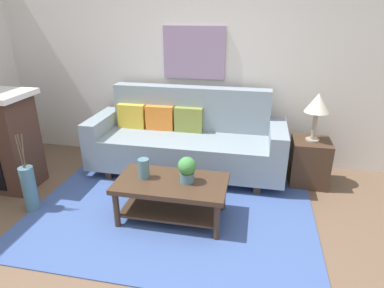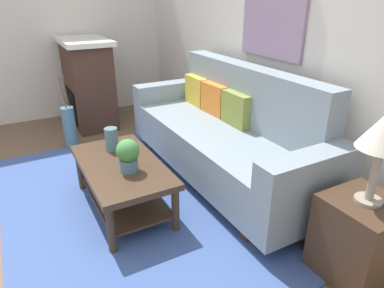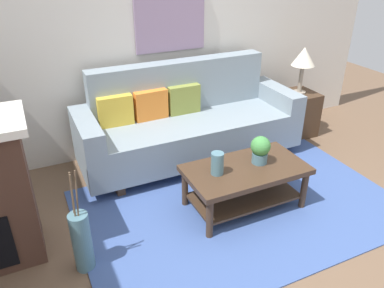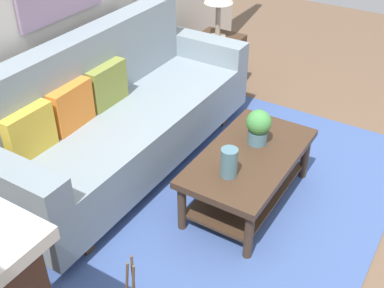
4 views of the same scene
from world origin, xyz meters
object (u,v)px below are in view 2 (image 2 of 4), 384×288
(throw_pillow_orange, at_px, (215,99))
(coffee_table, at_px, (122,175))
(throw_pillow_mustard, at_px, (197,90))
(tabletop_vase, at_px, (112,139))
(fireplace, at_px, (88,83))
(throw_pillow_olive, at_px, (237,109))
(couch, at_px, (225,136))
(framed_painting, at_px, (272,20))
(floor_vase, at_px, (70,128))
(potted_plant_tabletop, at_px, (128,154))
(side_table, at_px, (358,239))

(throw_pillow_orange, relative_size, coffee_table, 0.33)
(coffee_table, bearing_deg, throw_pillow_mustard, 125.65)
(coffee_table, height_order, tabletop_vase, tabletop_vase)
(fireplace, bearing_deg, throw_pillow_olive, 23.24)
(couch, relative_size, framed_painting, 3.02)
(throw_pillow_orange, height_order, tabletop_vase, throw_pillow_orange)
(throw_pillow_orange, xyz_separation_m, throw_pillow_olive, (0.39, 0.00, 0.00))
(tabletop_vase, bearing_deg, framed_painting, 82.21)
(throw_pillow_mustard, distance_m, throw_pillow_orange, 0.39)
(tabletop_vase, xyz_separation_m, framed_painting, (0.21, 1.52, 0.94))
(throw_pillow_olive, xyz_separation_m, coffee_table, (0.08, -1.19, -0.37))
(throw_pillow_mustard, xyz_separation_m, throw_pillow_orange, (0.39, 0.00, 0.00))
(throw_pillow_orange, xyz_separation_m, coffee_table, (0.47, -1.19, -0.37))
(throw_pillow_orange, distance_m, fireplace, 1.98)
(throw_pillow_mustard, height_order, tabletop_vase, throw_pillow_mustard)
(floor_vase, bearing_deg, fireplace, 149.32)
(throw_pillow_olive, relative_size, potted_plant_tabletop, 1.37)
(potted_plant_tabletop, height_order, framed_painting, framed_painting)
(throw_pillow_mustard, relative_size, side_table, 0.64)
(floor_vase, bearing_deg, tabletop_vase, 7.67)
(coffee_table, distance_m, side_table, 1.80)
(throw_pillow_olive, height_order, tabletop_vase, throw_pillow_olive)
(tabletop_vase, distance_m, framed_painting, 1.80)
(floor_vase, distance_m, framed_painting, 2.52)
(side_table, relative_size, fireplace, 0.48)
(throw_pillow_mustard, relative_size, framed_painting, 0.44)
(throw_pillow_orange, distance_m, framed_painting, 0.95)
(couch, bearing_deg, potted_plant_tabletop, -77.44)
(coffee_table, height_order, floor_vase, floor_vase)
(throw_pillow_mustard, bearing_deg, tabletop_vase, -64.15)
(throw_pillow_mustard, xyz_separation_m, floor_vase, (-0.65, -1.34, -0.43))
(side_table, bearing_deg, framed_painting, 163.03)
(throw_pillow_olive, relative_size, coffee_table, 0.33)
(tabletop_vase, relative_size, framed_painting, 0.25)
(potted_plant_tabletop, xyz_separation_m, fireplace, (-2.37, 0.25, 0.02))
(throw_pillow_olive, height_order, fireplace, fireplace)
(tabletop_vase, bearing_deg, couch, 78.83)
(side_table, xyz_separation_m, fireplace, (-3.66, -0.79, 0.31))
(framed_painting, bearing_deg, throw_pillow_orange, -138.71)
(throw_pillow_orange, height_order, fireplace, fireplace)
(throw_pillow_orange, xyz_separation_m, fireplace, (-1.75, -0.92, -0.09))
(couch, distance_m, coffee_table, 1.08)
(couch, bearing_deg, side_table, 0.03)
(throw_pillow_mustard, height_order, throw_pillow_orange, same)
(couch, distance_m, fireplace, 2.28)
(throw_pillow_orange, bearing_deg, tabletop_vase, -81.25)
(coffee_table, distance_m, fireplace, 2.25)
(tabletop_vase, bearing_deg, side_table, 31.30)
(throw_pillow_orange, relative_size, fireplace, 0.31)
(side_table, height_order, framed_painting, framed_painting)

